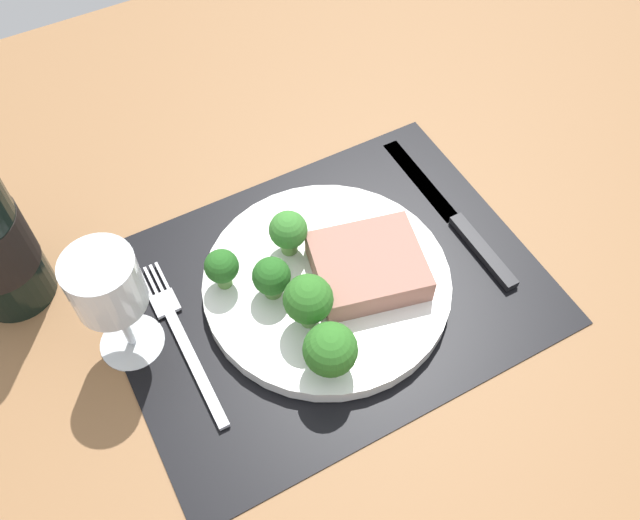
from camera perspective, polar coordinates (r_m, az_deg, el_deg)
The scene contains 12 objects.
ground_plane at distance 69.14cm, azimuth 0.56°, elevation -3.15°, with size 140.00×110.00×3.00cm, color brown.
placemat at distance 67.74cm, azimuth 0.57°, elevation -2.42°, with size 41.26×31.25×0.30cm, color black.
plate at distance 66.94cm, azimuth 0.57°, elevation -1.98°, with size 24.27×24.27×1.60cm, color white.
steak at distance 65.58cm, azimuth 4.04°, elevation -0.50°, with size 10.29×8.98×2.83cm, color #9E6B5B.
broccoli_near_fork at distance 63.35cm, azimuth -4.07°, elevation -1.43°, with size 3.66×3.66×4.66cm.
broccoli_front_edge at distance 60.40cm, azimuth -0.99°, elevation -3.35°, with size 4.54×4.54×6.33cm.
broccoli_center at distance 64.37cm, azimuth -8.21°, elevation -0.61°, with size 3.28×3.28×4.58cm.
broccoli_back_left at distance 65.87cm, azimuth -2.67°, elevation 2.44°, with size 3.78×3.78×5.15cm.
broccoli_near_steak at distance 58.73cm, azimuth 0.87°, elevation -7.53°, with size 4.83×4.83×5.76cm.
fork at distance 65.76cm, azimuth -11.46°, elevation -6.45°, with size 2.40×19.20×0.50cm.
knife at distance 73.53cm, azimuth 11.44°, elevation 3.18°, with size 1.80×23.00×0.80cm.
wine_glass at distance 59.42cm, azimuth -17.35°, elevation -2.35°, with size 6.19×6.19×13.16cm.
Camera 1 is at (-17.91, -31.60, 57.33)cm, focal length 38.28 mm.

